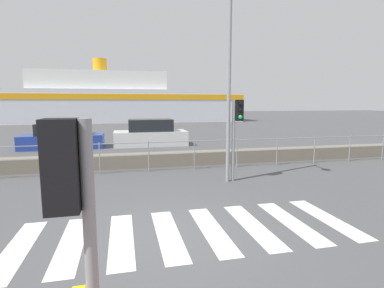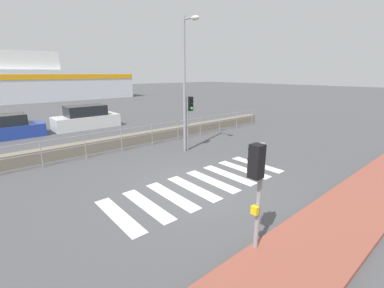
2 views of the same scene
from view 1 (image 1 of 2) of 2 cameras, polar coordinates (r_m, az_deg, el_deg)
ground_plane at (r=6.22m, az=-3.62°, el=-16.64°), size 160.00×160.00×0.00m
crosswalk at (r=6.28m, az=-0.33°, el=-16.33°), size 6.75×2.40×0.01m
seawall at (r=12.23m, az=-8.58°, el=-3.03°), size 23.45×0.55×0.56m
harbor_fence at (r=11.28m, az=-8.27°, el=-1.45°), size 21.14×0.04×1.16m
traffic_light_near at (r=2.45m, az=-21.64°, el=-11.56°), size 0.34×0.32×2.47m
traffic_light_far at (r=9.83m, az=8.57°, el=4.23°), size 0.34×0.32×2.67m
streetlamp at (r=9.61m, az=7.50°, el=15.26°), size 0.32×1.04×6.20m
ferry_boat at (r=42.54m, az=-12.95°, el=7.97°), size 30.24×8.64×8.36m
parked_car_blue at (r=18.55m, az=-23.38°, el=1.13°), size 4.44×1.80×1.42m
parked_car_white at (r=18.31m, az=-7.91°, el=1.86°), size 4.33×1.86×1.59m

